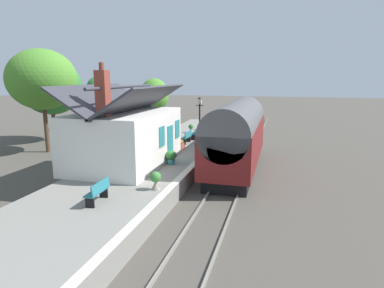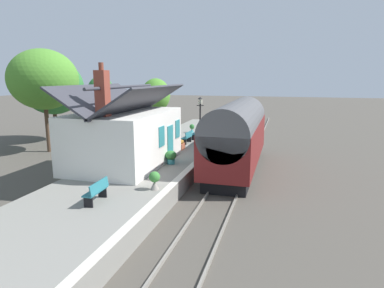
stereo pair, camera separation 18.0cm
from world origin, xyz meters
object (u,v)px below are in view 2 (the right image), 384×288
at_px(tree_far_right, 101,91).
at_px(train, 237,135).
at_px(station_building, 125,136).
at_px(tree_distant, 43,80).
at_px(planter_edge_near, 171,156).
at_px(tree_far_left, 156,95).
at_px(planter_under_sign, 181,145).
at_px(planter_by_door, 192,128).
at_px(planter_corner_building, 155,180).
at_px(bench_platform_end, 187,137).
at_px(station_sign_board, 219,121).
at_px(lamp_post_platform, 200,113).
at_px(tree_mid_background, 53,87).
at_px(bench_by_lamp, 97,191).
at_px(bench_mid_platform, 196,133).
at_px(bench_near_building, 207,125).

bearing_deg(tree_far_right, train, -127.35).
relative_size(station_building, tree_distant, 0.96).
height_order(planter_edge_near, tree_distant, tree_distant).
height_order(planter_edge_near, tree_far_left, tree_far_left).
height_order(planter_under_sign, planter_edge_near, planter_edge_near).
bearing_deg(planter_by_door, planter_edge_near, -170.82).
relative_size(planter_corner_building, tree_far_right, 0.15).
relative_size(bench_platform_end, station_sign_board, 0.90).
height_order(planter_corner_building, lamp_post_platform, lamp_post_platform).
relative_size(planter_corner_building, lamp_post_platform, 0.24).
bearing_deg(planter_by_door, planter_under_sign, -170.53).
distance_m(train, tree_far_left, 17.48).
relative_size(station_sign_board, tree_mid_background, 0.21).
height_order(bench_platform_end, bench_by_lamp, same).
distance_m(bench_mid_platform, tree_distant, 12.30).
xyz_separation_m(planter_corner_building, tree_far_right, (19.97, 14.22, 2.92)).
bearing_deg(station_building, tree_far_right, 34.07).
height_order(bench_mid_platform, tree_mid_background, tree_mid_background).
distance_m(lamp_post_platform, tree_distant, 12.27).
bearing_deg(tree_far_left, planter_edge_near, -155.94).
bearing_deg(station_sign_board, planter_edge_near, 175.28).
bearing_deg(planter_edge_near, tree_mid_background, 59.03).
height_order(bench_mid_platform, tree_far_left, tree_far_left).
bearing_deg(planter_by_door, tree_mid_background, 100.96).
relative_size(bench_by_lamp, planter_edge_near, 1.84).
height_order(bench_by_lamp, tree_mid_background, tree_mid_background).
relative_size(bench_platform_end, planter_edge_near, 1.84).
xyz_separation_m(planter_edge_near, tree_mid_background, (8.44, 14.06, 3.53)).
bearing_deg(tree_far_right, station_sign_board, -111.04).
height_order(lamp_post_platform, station_sign_board, lamp_post_platform).
distance_m(lamp_post_platform, tree_far_left, 14.33).
relative_size(planter_under_sign, tree_far_right, 0.15).
bearing_deg(bench_mid_platform, bench_platform_end, 173.68).
bearing_deg(lamp_post_platform, planter_by_door, 20.27).
height_order(train, lamp_post_platform, lamp_post_platform).
height_order(lamp_post_platform, tree_mid_background, tree_mid_background).
relative_size(bench_near_building, bench_mid_platform, 1.01).
height_order(bench_platform_end, planter_by_door, bench_platform_end).
distance_m(bench_near_building, planter_edge_near, 12.41).
distance_m(lamp_post_platform, station_sign_board, 5.70).
height_order(planter_edge_near, tree_mid_background, tree_mid_background).
bearing_deg(planter_by_door, station_sign_board, -105.42).
distance_m(bench_by_lamp, planter_corner_building, 2.61).
relative_size(planter_by_door, tree_distant, 0.10).
relative_size(bench_mid_platform, planter_corner_building, 1.65).
height_order(station_building, bench_mid_platform, station_building).
bearing_deg(bench_by_lamp, bench_mid_platform, -1.24).
bearing_deg(tree_mid_background, station_sign_board, -83.60).
bearing_deg(bench_near_building, bench_platform_end, 179.59).
bearing_deg(bench_mid_platform, planter_corner_building, -173.88).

